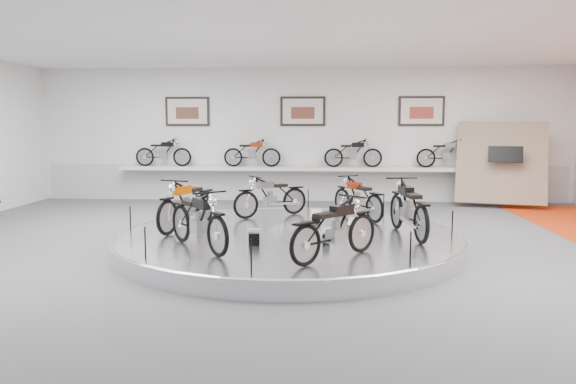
# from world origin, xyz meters

# --- Properties ---
(floor) EXTENTS (16.00, 16.00, 0.00)m
(floor) POSITION_xyz_m (0.00, 0.00, 0.00)
(floor) COLOR #575759
(floor) RESTS_ON ground
(ceiling) EXTENTS (16.00, 16.00, 0.00)m
(ceiling) POSITION_xyz_m (0.00, 0.00, 4.00)
(ceiling) COLOR white
(ceiling) RESTS_ON wall_back
(wall_back) EXTENTS (16.00, 0.00, 16.00)m
(wall_back) POSITION_xyz_m (0.00, 7.00, 2.00)
(wall_back) COLOR white
(wall_back) RESTS_ON floor
(wall_front) EXTENTS (16.00, 0.00, 16.00)m
(wall_front) POSITION_xyz_m (0.00, -7.00, 2.00)
(wall_front) COLOR white
(wall_front) RESTS_ON floor
(dado_band) EXTENTS (15.68, 0.04, 1.10)m
(dado_band) POSITION_xyz_m (0.00, 6.98, 0.55)
(dado_band) COLOR #BCBCBA
(dado_band) RESTS_ON floor
(display_platform) EXTENTS (6.40, 6.40, 0.30)m
(display_platform) POSITION_xyz_m (0.00, 0.30, 0.15)
(display_platform) COLOR silver
(display_platform) RESTS_ON floor
(platform_rim) EXTENTS (6.40, 6.40, 0.10)m
(platform_rim) POSITION_xyz_m (0.00, 0.30, 0.27)
(platform_rim) COLOR #B2B2BA
(platform_rim) RESTS_ON display_platform
(shelf) EXTENTS (11.00, 0.55, 0.10)m
(shelf) POSITION_xyz_m (0.00, 6.70, 1.00)
(shelf) COLOR silver
(shelf) RESTS_ON wall_back
(poster_left) EXTENTS (1.35, 0.06, 0.88)m
(poster_left) POSITION_xyz_m (-3.50, 6.96, 2.70)
(poster_left) COLOR beige
(poster_left) RESTS_ON wall_back
(poster_center) EXTENTS (1.35, 0.06, 0.88)m
(poster_center) POSITION_xyz_m (0.00, 6.96, 2.70)
(poster_center) COLOR beige
(poster_center) RESTS_ON wall_back
(poster_right) EXTENTS (1.35, 0.06, 0.88)m
(poster_right) POSITION_xyz_m (3.50, 6.96, 2.70)
(poster_right) COLOR beige
(poster_right) RESTS_ON wall_back
(display_panel) EXTENTS (2.56, 1.52, 2.30)m
(display_panel) POSITION_xyz_m (5.60, 6.10, 1.25)
(display_panel) COLOR #967962
(display_panel) RESTS_ON floor
(shelf_bike_a) EXTENTS (1.22, 0.43, 0.73)m
(shelf_bike_a) POSITION_xyz_m (-4.20, 6.70, 1.42)
(shelf_bike_a) COLOR black
(shelf_bike_a) RESTS_ON shelf
(shelf_bike_b) EXTENTS (1.22, 0.43, 0.73)m
(shelf_bike_b) POSITION_xyz_m (-1.50, 6.70, 1.42)
(shelf_bike_b) COLOR maroon
(shelf_bike_b) RESTS_ON shelf
(shelf_bike_c) EXTENTS (1.22, 0.43, 0.73)m
(shelf_bike_c) POSITION_xyz_m (1.50, 6.70, 1.42)
(shelf_bike_c) COLOR black
(shelf_bike_c) RESTS_ON shelf
(shelf_bike_d) EXTENTS (1.22, 0.43, 0.73)m
(shelf_bike_d) POSITION_xyz_m (4.20, 6.70, 1.42)
(shelf_bike_d) COLOR #9E9EA3
(shelf_bike_d) RESTS_ON shelf
(bike_a) EXTENTS (1.26, 1.61, 0.91)m
(bike_a) POSITION_xyz_m (1.38, 2.04, 0.75)
(bike_a) COLOR maroon
(bike_a) RESTS_ON display_platform
(bike_b) EXTENTS (1.58, 1.35, 0.91)m
(bike_b) POSITION_xyz_m (-0.51, 2.18, 0.76)
(bike_b) COLOR #9E9EA3
(bike_b) RESTS_ON display_platform
(bike_c) EXTENTS (1.10, 1.81, 1.00)m
(bike_c) POSITION_xyz_m (-1.98, 0.60, 0.80)
(bike_c) COLOR #C85200
(bike_c) RESTS_ON display_platform
(bike_d) EXTENTS (1.52, 1.69, 0.99)m
(bike_d) POSITION_xyz_m (-1.37, -1.11, 0.80)
(bike_d) COLOR black
(bike_d) RESTS_ON display_platform
(bike_e) EXTENTS (1.49, 1.56, 0.94)m
(bike_e) POSITION_xyz_m (0.83, -1.65, 0.77)
(bike_e) COLOR black
(bike_e) RESTS_ON display_platform
(bike_f) EXTENTS (0.92, 1.85, 1.04)m
(bike_f) POSITION_xyz_m (2.18, 0.19, 0.82)
(bike_f) COLOR black
(bike_f) RESTS_ON display_platform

